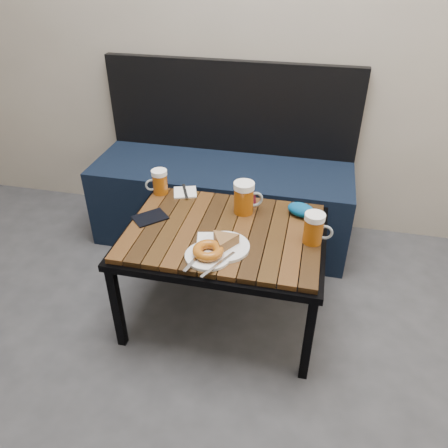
% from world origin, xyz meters
% --- Properties ---
extents(bench, '(1.40, 0.50, 0.95)m').
position_xyz_m(bench, '(-0.01, 1.76, 0.27)').
color(bench, black).
rests_on(bench, ground).
extents(cafe_table, '(0.84, 0.62, 0.47)m').
position_xyz_m(cafe_table, '(0.14, 1.12, 0.43)').
color(cafe_table, black).
rests_on(cafe_table, ground).
extents(beer_mug_left, '(0.11, 0.09, 0.12)m').
position_xyz_m(beer_mug_left, '(-0.22, 1.36, 0.53)').
color(beer_mug_left, '#9C4C0C').
rests_on(beer_mug_left, cafe_table).
extents(beer_mug_centre, '(0.14, 0.11, 0.14)m').
position_xyz_m(beer_mug_centre, '(0.20, 1.28, 0.54)').
color(beer_mug_centre, '#9C4C0C').
rests_on(beer_mug_centre, cafe_table).
extents(beer_mug_right, '(0.12, 0.08, 0.13)m').
position_xyz_m(beer_mug_right, '(0.50, 1.12, 0.54)').
color(beer_mug_right, '#9C4C0C').
rests_on(beer_mug_right, cafe_table).
extents(plate_pie, '(0.20, 0.20, 0.06)m').
position_xyz_m(plate_pie, '(0.17, 1.00, 0.49)').
color(plate_pie, white).
rests_on(plate_pie, cafe_table).
extents(plate_bagel, '(0.19, 0.23, 0.05)m').
position_xyz_m(plate_bagel, '(0.12, 0.93, 0.49)').
color(plate_bagel, white).
rests_on(plate_bagel, cafe_table).
extents(napkin_left, '(0.13, 0.13, 0.01)m').
position_xyz_m(napkin_left, '(-0.11, 1.38, 0.48)').
color(napkin_left, white).
rests_on(napkin_left, cafe_table).
extents(napkin_right, '(0.16, 0.15, 0.01)m').
position_xyz_m(napkin_right, '(0.13, 1.03, 0.48)').
color(napkin_right, white).
rests_on(napkin_right, cafe_table).
extents(passport_navy, '(0.17, 0.17, 0.01)m').
position_xyz_m(passport_navy, '(-0.19, 1.14, 0.48)').
color(passport_navy, black).
rests_on(passport_navy, cafe_table).
extents(passport_burgundy, '(0.12, 0.15, 0.01)m').
position_xyz_m(passport_burgundy, '(0.18, 1.38, 0.48)').
color(passport_burgundy, black).
rests_on(passport_burgundy, cafe_table).
extents(knit_pouch, '(0.15, 0.12, 0.05)m').
position_xyz_m(knit_pouch, '(0.44, 1.31, 0.50)').
color(knit_pouch, navy).
rests_on(knit_pouch, cafe_table).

